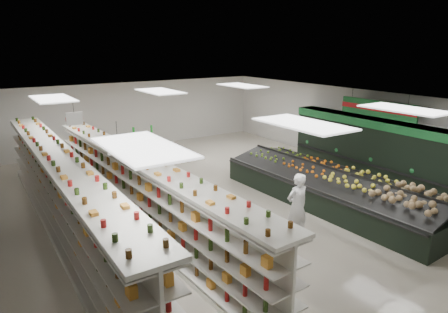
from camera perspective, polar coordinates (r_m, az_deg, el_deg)
floor at (r=13.50m, az=-1.45°, el=-5.81°), size 16.00×16.00×0.00m
ceiling at (r=12.68m, az=-1.55°, el=7.77°), size 14.00×16.00×0.02m
wall_back at (r=20.09m, az=-13.69°, el=5.70°), size 14.00×0.02×3.20m
wall_right at (r=17.62m, az=18.28°, el=3.97°), size 0.02×16.00×3.20m
produce_wall_case at (r=16.45m, az=21.19°, el=1.61°), size 0.93×8.00×2.20m
aisle_sign_near at (r=9.38m, az=-14.94°, el=1.58°), size 0.52×0.06×0.75m
aisle_sign_far at (r=13.17m, az=-20.59°, el=5.09°), size 0.52×0.06×0.75m
hortifruti_banner at (r=15.96m, az=21.08°, el=6.39°), size 0.12×3.20×0.95m
gondola_left at (r=11.48m, az=-21.97°, el=-5.63°), size 0.98×12.62×2.19m
gondola_center at (r=11.31m, az=-11.83°, el=-5.51°), size 1.47×11.67×2.02m
produce_island at (r=13.39m, az=15.42°, el=-4.18°), size 3.10×7.83×1.15m
soda_endcap at (r=17.87m, az=-11.74°, el=1.62°), size 1.13×0.77×1.44m
shopper_main at (r=10.62m, az=10.38°, el=-7.01°), size 0.67×0.45×1.80m
shopper_background at (r=14.03m, az=-21.93°, el=-2.35°), size 0.71×0.95×1.75m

